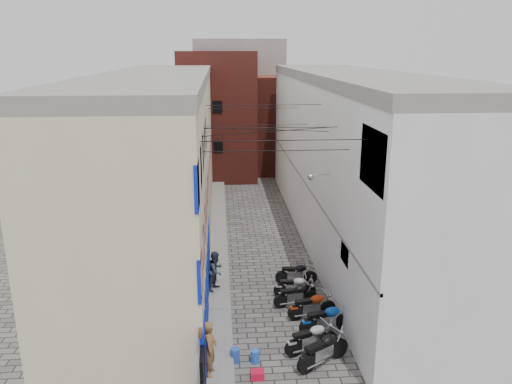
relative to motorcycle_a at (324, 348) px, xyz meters
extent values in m
cube|color=gray|center=(-3.40, 11.26, -0.50)|extent=(0.90, 26.00, 0.25)
cube|color=beige|center=(-6.35, 11.26, 3.62)|extent=(5.00, 26.00, 8.50)
cube|color=#BD736A|center=(-3.89, 11.26, 3.37)|extent=(0.10, 26.00, 0.80)
cube|color=#0B1FA9|center=(-3.88, 3.16, 0.67)|extent=(0.12, 10.20, 2.40)
cube|color=#0B1FA9|center=(-3.90, 3.16, 4.67)|extent=(0.10, 10.20, 4.00)
cube|color=gray|center=(-6.35, 11.26, 8.12)|extent=(5.10, 26.00, 0.50)
cube|color=black|center=(-3.87, -2.14, 0.47)|extent=(0.10, 1.20, 2.20)
cube|color=silver|center=(3.65, 11.26, 3.62)|extent=(5.00, 26.00, 8.50)
cube|color=#0B1FA9|center=(1.20, -0.24, 6.37)|extent=(0.10, 2.40, 1.80)
cube|color=white|center=(1.21, 2.26, 2.37)|extent=(0.08, 1.00, 0.70)
cylinder|color=#B2B2B7|center=(0.80, 5.26, 4.57)|extent=(0.80, 0.06, 0.06)
sphere|color=#B2B2B7|center=(0.40, 5.26, 4.47)|extent=(0.28, 0.28, 0.28)
cube|color=gray|center=(3.65, 11.26, 8.12)|extent=(5.10, 26.00, 0.50)
cube|color=gray|center=(1.19, 11.26, 2.77)|extent=(0.10, 26.00, 0.12)
cube|color=maroon|center=(-3.35, 26.26, 4.37)|extent=(6.00, 6.00, 10.00)
cube|color=maroon|center=(1.65, 28.26, 3.37)|extent=(5.00, 6.00, 8.00)
cube|color=gray|center=(-1.35, 32.26, 4.87)|extent=(8.00, 5.00, 11.00)
cube|color=black|center=(-1.35, 23.46, 0.57)|extent=(2.00, 0.30, 2.40)
cylinder|color=black|center=(-1.35, 0.26, 6.87)|extent=(5.20, 0.02, 0.02)
cylinder|color=black|center=(-1.35, 2.26, 6.17)|extent=(5.20, 0.02, 0.02)
cylinder|color=black|center=(-1.35, 4.76, 6.57)|extent=(5.20, 0.02, 0.02)
cylinder|color=black|center=(-1.35, 7.26, 7.17)|extent=(5.20, 0.02, 0.02)
cylinder|color=black|center=(-1.35, 10.26, 5.87)|extent=(5.20, 0.02, 0.02)
cylinder|color=black|center=(-1.35, 13.26, 6.37)|extent=(5.20, 0.02, 0.02)
cylinder|color=black|center=(-1.35, 3.26, 6.67)|extent=(5.65, 2.07, 0.02)
cylinder|color=black|center=(-1.35, 6.26, 6.27)|extent=(5.80, 1.58, 0.02)
imported|color=brown|center=(-3.70, -0.54, 0.53)|extent=(0.51, 0.71, 1.82)
imported|color=#303B49|center=(-3.52, 5.26, 0.48)|extent=(0.98, 1.04, 1.70)
cylinder|color=blue|center=(-2.24, 0.30, -0.40)|extent=(0.37, 0.37, 0.46)
cylinder|color=blue|center=(-2.90, 0.38, -0.37)|extent=(0.37, 0.37, 0.50)
cube|color=red|center=(-2.22, -0.55, -0.49)|extent=(0.44, 0.34, 0.27)
camera|label=1|loc=(-3.29, -14.13, 9.42)|focal=35.00mm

